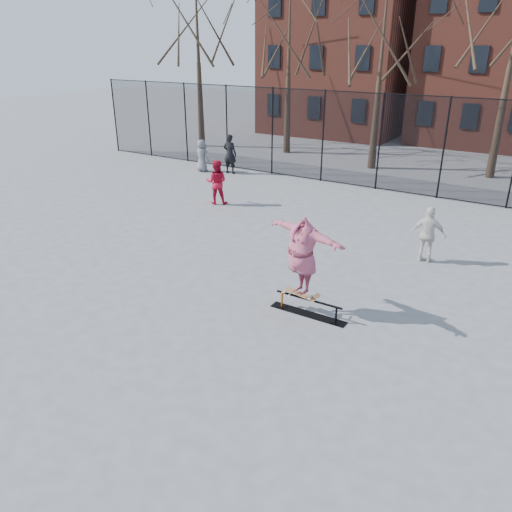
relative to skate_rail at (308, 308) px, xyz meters
The scene contains 11 objects.
ground 1.96m from the skate_rail, 120.11° to the right, with size 100.00×100.00×0.00m, color slate.
skate_rail is the anchor object (origin of this frame).
skateboard 0.37m from the skate_rail, behind, with size 0.82×0.20×0.10m, color #A66A42, non-canonical shape.
skater 1.28m from the skate_rail, behind, with size 2.24×0.61×1.82m, color #703688.
bystander_grey 14.61m from the skate_rail, 137.24° to the left, with size 0.75×0.49×1.54m, color slate.
bystander_black 13.93m from the skate_rail, 132.14° to the left, with size 0.68×0.45×1.87m, color black.
bystander_red 9.18m from the skate_rail, 139.39° to the left, with size 0.83×0.65×1.72m, color red.
bystander_white 4.85m from the skate_rail, 71.84° to the left, with size 0.96×0.40×1.64m, color silver.
fence 11.51m from the skate_rail, 95.02° to the left, with size 34.03×0.07×4.00m.
tree_row 17.10m from the skate_rail, 94.55° to the left, with size 33.66×7.46×10.67m.
rowhouses 25.02m from the skate_rail, 90.61° to the left, with size 29.00×7.00×13.00m.
Camera 1 is at (5.33, -7.59, 5.86)m, focal length 35.00 mm.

